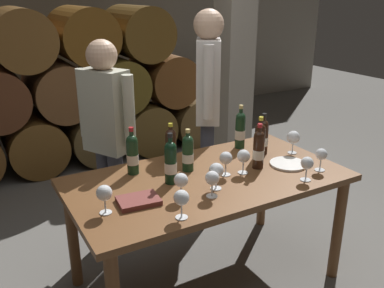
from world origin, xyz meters
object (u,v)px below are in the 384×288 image
at_px(wine_bottle_0, 240,130).
at_px(sommelier_presenting, 208,97).
at_px(wine_bottle_3, 132,154).
at_px(tasting_notebook, 139,201).
at_px(wine_bottle_2, 171,145).
at_px(dining_table, 208,190).
at_px(wine_bottle_1, 260,141).
at_px(wine_glass_7, 321,155).
at_px(wine_glass_4, 226,159).
at_px(wine_glass_6, 181,199).
at_px(wine_bottle_6, 171,162).
at_px(taster_seated_left, 107,130).
at_px(wine_glass_0, 307,164).
at_px(wine_glass_8, 244,157).
at_px(wine_bottle_7, 263,136).
at_px(wine_bottle_5, 188,153).
at_px(wine_glass_3, 104,194).
at_px(serving_plate, 288,164).
at_px(wine_bottle_4, 259,149).
at_px(wine_glass_1, 216,171).
at_px(wine_glass_2, 181,181).
at_px(wine_glass_9, 212,179).
at_px(wine_glass_5, 293,138).

distance_m(wine_bottle_0, sommelier_presenting, 0.46).
distance_m(wine_bottle_3, tasting_notebook, 0.42).
bearing_deg(wine_bottle_2, sommelier_presenting, 37.94).
xyz_separation_m(dining_table, wine_bottle_1, (0.46, 0.08, 0.22)).
bearing_deg(wine_glass_7, wine_bottle_2, 141.87).
distance_m(wine_glass_4, wine_glass_6, 0.58).
height_order(wine_bottle_6, taster_seated_left, taster_seated_left).
height_order(wine_glass_0, wine_glass_8, wine_glass_8).
xyz_separation_m(wine_bottle_7, wine_glass_7, (0.13, -0.42, -0.02)).
xyz_separation_m(wine_bottle_2, wine_glass_4, (0.20, -0.36, -0.01)).
height_order(wine_bottle_5, tasting_notebook, wine_bottle_5).
distance_m(wine_bottle_2, taster_seated_left, 0.50).
relative_size(wine_glass_3, wine_glass_4, 1.02).
height_order(wine_bottle_1, tasting_notebook, wine_bottle_1).
distance_m(tasting_notebook, serving_plate, 1.06).
relative_size(wine_bottle_1, wine_bottle_6, 0.95).
relative_size(wine_bottle_4, wine_glass_1, 1.86).
xyz_separation_m(wine_bottle_0, wine_glass_0, (0.02, -0.65, -0.03)).
distance_m(dining_table, wine_bottle_3, 0.52).
relative_size(wine_bottle_4, tasting_notebook, 1.35).
relative_size(wine_glass_1, taster_seated_left, 0.10).
relative_size(dining_table, wine_glass_2, 11.16).
xyz_separation_m(wine_bottle_6, wine_glass_9, (0.12, -0.27, -0.03)).
distance_m(wine_bottle_7, wine_glass_8, 0.38).
relative_size(wine_glass_6, taster_seated_left, 0.10).
bearing_deg(wine_glass_3, wine_glass_6, -36.75).
height_order(dining_table, taster_seated_left, taster_seated_left).
xyz_separation_m(wine_glass_0, wine_glass_1, (-0.53, 0.17, 0.01)).
relative_size(wine_glass_7, taster_seated_left, 0.10).
bearing_deg(wine_bottle_2, dining_table, -74.33).
height_order(wine_glass_8, taster_seated_left, taster_seated_left).
bearing_deg(wine_bottle_7, serving_plate, -85.69).
bearing_deg(wine_glass_0, wine_glass_7, 19.26).
bearing_deg(taster_seated_left, wine_bottle_3, -89.03).
xyz_separation_m(wine_glass_7, serving_plate, (-0.11, 0.17, -0.10)).
bearing_deg(wine_bottle_2, wine_glass_3, -143.67).
height_order(wine_bottle_7, tasting_notebook, wine_bottle_7).
distance_m(wine_glass_2, wine_glass_9, 0.17).
bearing_deg(wine_glass_0, wine_bottle_3, 144.72).
distance_m(dining_table, wine_glass_5, 0.75).
height_order(wine_bottle_1, wine_bottle_4, same).
height_order(wine_bottle_0, wine_glass_8, wine_bottle_0).
xyz_separation_m(wine_bottle_7, sommelier_presenting, (-0.08, 0.61, 0.16)).
relative_size(wine_bottle_1, wine_bottle_7, 1.02).
bearing_deg(wine_glass_6, wine_bottle_4, 23.49).
bearing_deg(wine_bottle_0, wine_glass_8, -123.25).
distance_m(wine_bottle_1, wine_bottle_3, 0.86).
bearing_deg(wine_bottle_1, wine_glass_3, -170.08).
bearing_deg(wine_bottle_7, wine_glass_3, -167.81).
xyz_separation_m(wine_bottle_3, sommelier_presenting, (0.84, 0.48, 0.15)).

